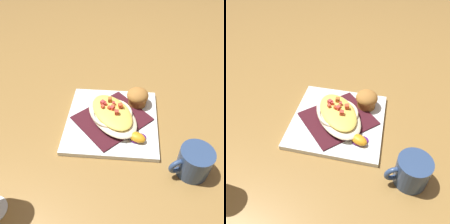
# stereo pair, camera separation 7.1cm
# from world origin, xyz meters

# --- Properties ---
(ground_plane) EXTENTS (2.60, 2.60, 0.00)m
(ground_plane) POSITION_xyz_m (0.00, 0.00, 0.00)
(ground_plane) COLOR olive
(square_plate) EXTENTS (0.32, 0.32, 0.01)m
(square_plate) POSITION_xyz_m (0.00, 0.00, 0.01)
(square_plate) COLOR white
(square_plate) RESTS_ON ground_plane
(folded_napkin) EXTENTS (0.26, 0.25, 0.00)m
(folded_napkin) POSITION_xyz_m (0.00, 0.00, 0.02)
(folded_napkin) COLOR #41151E
(folded_napkin) RESTS_ON square_plate
(gratin_dish) EXTENTS (0.23, 0.23, 0.05)m
(gratin_dish) POSITION_xyz_m (-0.00, -0.00, 0.04)
(gratin_dish) COLOR beige
(gratin_dish) RESTS_ON folded_napkin
(muffin) EXTENTS (0.07, 0.07, 0.06)m
(muffin) POSITION_xyz_m (-0.09, 0.06, 0.04)
(muffin) COLOR #A66A2E
(muffin) RESTS_ON square_plate
(orange_garnish) EXTENTS (0.06, 0.06, 0.02)m
(orange_garnish) POSITION_xyz_m (0.06, 0.09, 0.02)
(orange_garnish) COLOR #541B6D
(orange_garnish) RESTS_ON square_plate
(coffee_mug) EXTENTS (0.08, 0.11, 0.08)m
(coffee_mug) POSITION_xyz_m (0.12, 0.24, 0.04)
(coffee_mug) COLOR navy
(coffee_mug) RESTS_ON ground_plane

